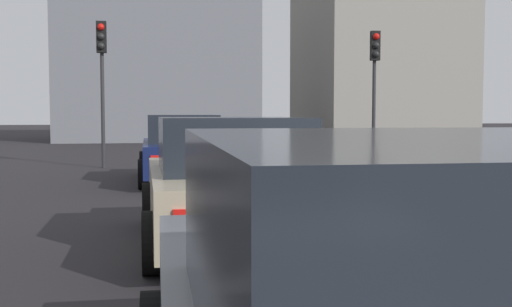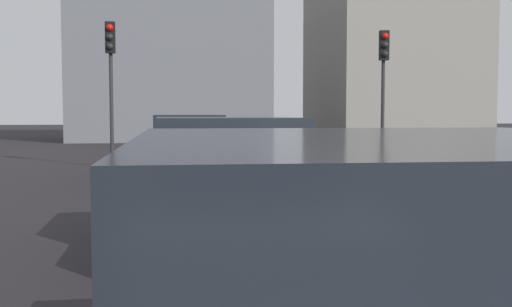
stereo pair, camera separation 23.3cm
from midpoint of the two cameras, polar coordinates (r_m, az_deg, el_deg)
ground_plane at (r=7.07m, az=11.10°, el=-10.28°), size 160.00×160.00×0.20m
car_navy_right_lead at (r=14.44m, az=-7.39°, el=0.36°), size 4.50×2.00×1.57m
car_beige_right_second at (r=7.43m, az=-3.32°, el=-2.87°), size 4.09×2.14×1.56m
traffic_light_near_left at (r=19.37m, az=10.69°, el=7.75°), size 0.32×0.30×4.13m
traffic_light_near_right at (r=18.42m, az=-14.54°, el=8.16°), size 0.32×0.28×4.25m
building_facade_left at (r=46.70m, az=11.06°, el=12.84°), size 12.06×10.18×18.00m
building_facade_center at (r=39.34m, az=-9.41°, el=10.29°), size 11.73×11.24×12.17m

